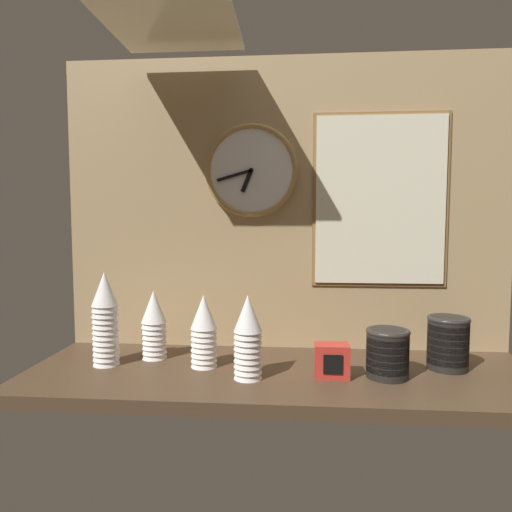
{
  "coord_description": "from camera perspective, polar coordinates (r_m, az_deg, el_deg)",
  "views": [
    {
      "loc": [
        0.03,
        -1.41,
        0.47
      ],
      "look_at": [
        -0.08,
        0.04,
        0.36
      ],
      "focal_mm": 32.0,
      "sensor_mm": 36.0,
      "label": 1
    }
  ],
  "objects": [
    {
      "name": "wall_tiled_back",
      "position": [
        1.67,
        3.55,
        6.41
      ],
      "size": [
        1.6,
        0.03,
        1.05
      ],
      "color": "tan",
      "rests_on": "ground_plane"
    },
    {
      "name": "napkin_dispenser",
      "position": [
        1.42,
        9.47,
        -12.78
      ],
      "size": [
        0.1,
        0.07,
        0.1
      ],
      "color": "red",
      "rests_on": "ground_plane"
    },
    {
      "name": "ground_plane",
      "position": [
        1.49,
        3.22,
        -14.69
      ],
      "size": [
        1.6,
        0.56,
        0.04
      ],
      "primitive_type": "cube",
      "color": "#4C3826"
    },
    {
      "name": "wall_clock",
      "position": [
        1.66,
        -0.59,
        10.62
      ],
      "size": [
        0.33,
        0.03,
        0.33
      ],
      "color": "white"
    },
    {
      "name": "cup_stack_far_left",
      "position": [
        1.57,
        -18.27,
        -7.41
      ],
      "size": [
        0.08,
        0.08,
        0.3
      ],
      "color": "white",
      "rests_on": "ground_plane"
    },
    {
      "name": "bowl_stack_right",
      "position": [
        1.45,
        16.12,
        -11.46
      ],
      "size": [
        0.13,
        0.13,
        0.15
      ],
      "color": "black",
      "rests_on": "ground_plane"
    },
    {
      "name": "cup_stack_center",
      "position": [
        1.37,
        -1.03,
        -10.07
      ],
      "size": [
        0.08,
        0.08,
        0.25
      ],
      "color": "white",
      "rests_on": "ground_plane"
    },
    {
      "name": "cup_stack_left",
      "position": [
        1.6,
        -12.64,
        -8.33
      ],
      "size": [
        0.08,
        0.08,
        0.23
      ],
      "color": "white",
      "rests_on": "ground_plane"
    },
    {
      "name": "menu_board",
      "position": [
        1.68,
        15.23,
        6.75
      ],
      "size": [
        0.47,
        0.01,
        0.61
      ],
      "color": "olive"
    },
    {
      "name": "ceiling_light_panel",
      "position": [
        1.57,
        -10.44,
        26.53
      ],
      "size": [
        0.4,
        0.4,
        0.02
      ],
      "color": "white"
    },
    {
      "name": "cup_stack_center_left",
      "position": [
        1.49,
        -6.55,
        -9.26
      ],
      "size": [
        0.08,
        0.08,
        0.23
      ],
      "color": "white",
      "rests_on": "ground_plane"
    },
    {
      "name": "bowl_stack_far_right",
      "position": [
        1.58,
        22.86,
        -9.85
      ],
      "size": [
        0.13,
        0.13,
        0.17
      ],
      "color": "black",
      "rests_on": "ground_plane"
    }
  ]
}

